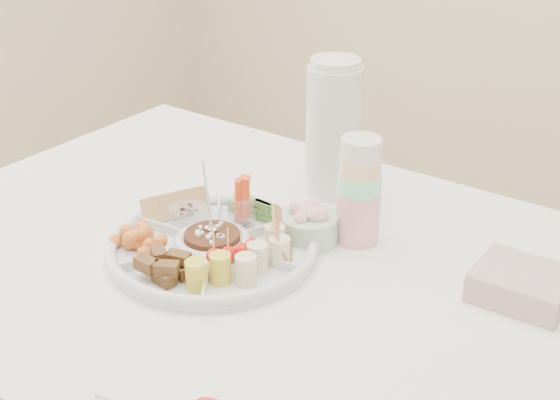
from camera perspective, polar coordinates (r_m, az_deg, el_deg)
The scene contains 12 objects.
party_tray at distance 1.43m, azimuth -4.96°, elevation -3.24°, with size 0.38×0.38×0.04m, color silver.
bean_dip at distance 1.43m, azimuth -4.97°, elevation -2.98°, with size 0.10×0.10×0.04m, color #472219.
tortillas at distance 1.41m, azimuth 0.27°, elevation -2.53°, with size 0.11×0.11×0.07m, color #955F37, non-canonical shape.
carrot_cucumber at distance 1.51m, azimuth -2.17°, elevation 0.24°, with size 0.10×0.10×0.09m, color #FE501D, non-canonical shape.
pita_raisins at distance 1.53m, azimuth -7.04°, elevation -0.41°, with size 0.10×0.10×0.06m, color #E7CA8A, non-canonical shape.
cherries at distance 1.44m, azimuth -10.13°, elevation -2.70°, with size 0.12×0.12×0.05m, color orange, non-canonical shape.
granola_chunks at distance 1.34m, azimuth -8.20°, elevation -5.10°, with size 0.11×0.11×0.05m, color #5B3517, non-canonical shape.
banana_tomato at distance 1.31m, azimuth -2.62°, elevation -4.33°, with size 0.12×0.12×0.10m, color #DCC163, non-canonical shape.
cup_stack at distance 1.44m, azimuth 5.83°, elevation 1.08°, with size 0.08×0.08×0.23m, color beige.
thermos at distance 1.62m, azimuth 3.95°, elevation 5.38°, with size 0.11×0.11×0.30m, color silver.
flower_bowl at distance 1.46m, azimuth 2.14°, elevation -1.61°, with size 0.11×0.11×0.08m, color #9DCFB9.
napkin_stack at distance 1.36m, azimuth 17.28°, elevation -5.93°, with size 0.15×0.13×0.05m, color #C4989B.
Camera 1 is at (0.71, -0.97, 1.49)m, focal length 50.00 mm.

